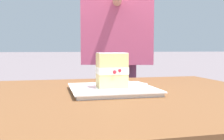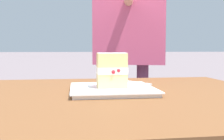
# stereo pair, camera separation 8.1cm
# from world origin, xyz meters

# --- Properties ---
(patio_table) EXTENTS (1.18, 0.88, 0.77)m
(patio_table) POSITION_xyz_m (0.00, 0.00, 0.65)
(patio_table) COLOR brown
(patio_table) RESTS_ON ground
(dessert_plate) EXTENTS (0.27, 0.27, 0.02)m
(dessert_plate) POSITION_xyz_m (0.05, 0.03, 0.78)
(dessert_plate) COLOR white
(dessert_plate) RESTS_ON patio_table
(cake_slice) EXTENTS (0.10, 0.08, 0.11)m
(cake_slice) POSITION_xyz_m (0.05, 0.03, 0.84)
(cake_slice) COLOR #E0C17A
(cake_slice) RESTS_ON dessert_plate
(dessert_fork) EXTENTS (0.09, 0.16, 0.01)m
(dessert_fork) POSITION_xyz_m (0.19, 0.22, 0.77)
(dessert_fork) COLOR silver
(dessert_fork) RESTS_ON patio_table
(diner_person) EXTENTS (0.47, 0.61, 1.61)m
(diner_person) POSITION_xyz_m (0.27, 0.83, 1.08)
(diner_person) COLOR #5D3049
(diner_person) RESTS_ON ground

